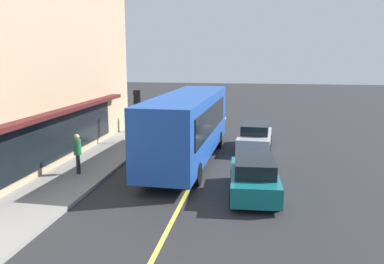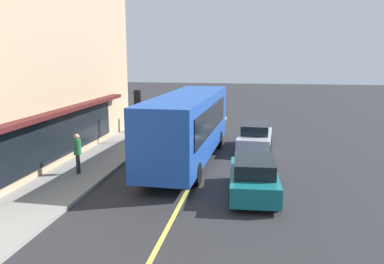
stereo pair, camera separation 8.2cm
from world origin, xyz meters
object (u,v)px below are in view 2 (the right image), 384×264
(bus, at_px, (188,124))
(pedestrian_waiting, at_px, (133,117))
(car_silver, at_px, (255,137))
(car_teal, at_px, (254,177))
(traffic_light, at_px, (138,103))
(pedestrian_mid_block, at_px, (77,150))

(bus, height_order, pedestrian_waiting, bus)
(bus, xyz_separation_m, car_silver, (3.36, -3.37, -1.24))
(car_silver, bearing_deg, car_teal, -179.87)
(bus, relative_size, traffic_light, 3.50)
(bus, xyz_separation_m, pedestrian_waiting, (6.81, 5.11, -0.78))
(bus, height_order, traffic_light, bus)
(traffic_light, xyz_separation_m, pedestrian_mid_block, (-6.90, 0.72, -1.28))
(pedestrian_waiting, bearing_deg, car_teal, -142.83)
(traffic_light, xyz_separation_m, car_silver, (-0.28, -7.13, -1.79))
(bus, xyz_separation_m, car_teal, (-4.39, -3.39, -1.24))
(car_silver, relative_size, pedestrian_waiting, 2.51)
(car_teal, xyz_separation_m, pedestrian_mid_block, (1.14, 7.87, 0.52))
(bus, bearing_deg, pedestrian_waiting, 36.87)
(car_silver, xyz_separation_m, pedestrian_waiting, (3.45, 8.47, 0.46))
(traffic_light, xyz_separation_m, pedestrian_waiting, (3.16, 1.35, -1.33))
(traffic_light, height_order, pedestrian_waiting, traffic_light)
(pedestrian_waiting, bearing_deg, bus, -143.13)
(car_teal, xyz_separation_m, car_silver, (7.75, 0.02, 0.00))
(bus, distance_m, pedestrian_mid_block, 5.58)
(traffic_light, distance_m, pedestrian_mid_block, 7.05)
(car_silver, bearing_deg, pedestrian_waiting, 67.88)
(traffic_light, relative_size, pedestrian_mid_block, 1.75)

